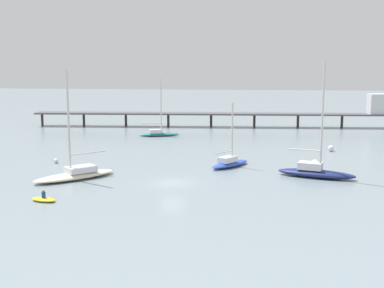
{
  "coord_description": "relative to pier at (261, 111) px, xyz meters",
  "views": [
    {
      "loc": [
        8.35,
        -50.58,
        12.41
      ],
      "look_at": [
        0.0,
        16.95,
        1.5
      ],
      "focal_mm": 46.26,
      "sensor_mm": 36.0,
      "label": 1
    }
  ],
  "objects": [
    {
      "name": "ground_plane",
      "position": [
        -9.97,
        -49.13,
        -3.26
      ],
      "size": [
        400.0,
        400.0,
        0.0
      ],
      "primitive_type": "plane",
      "color": "gray"
    },
    {
      "name": "pier",
      "position": [
        0.0,
        0.0,
        0.0
      ],
      "size": [
        71.63,
        8.69,
        6.77
      ],
      "color": "#4C4C51",
      "rests_on": "ground_plane"
    },
    {
      "name": "sailboat_blue",
      "position": [
        -4.34,
        -39.92,
        -2.68
      ],
      "size": [
        5.33,
        6.31,
        7.87
      ],
      "color": "#2D4CB7",
      "rests_on": "ground_plane"
    },
    {
      "name": "sailboat_teal",
      "position": [
        -18.01,
        -14.95,
        -2.6
      ],
      "size": [
        7.22,
        3.76,
        10.28
      ],
      "color": "#1E727A",
      "rests_on": "ground_plane"
    },
    {
      "name": "sailboat_cream",
      "position": [
        -20.84,
        -48.56,
        -2.62
      ],
      "size": [
        8.56,
        8.75,
        11.84
      ],
      "color": "beige",
      "rests_on": "ground_plane"
    },
    {
      "name": "sailboat_navy",
      "position": [
        5.42,
        -44.55,
        -2.5
      ],
      "size": [
        8.88,
        4.73,
        12.79
      ],
      "color": "navy",
      "rests_on": "ground_plane"
    },
    {
      "name": "dinghy_yellow",
      "position": [
        -20.56,
        -57.69,
        -3.04
      ],
      "size": [
        2.67,
        1.65,
        1.14
      ],
      "color": "yellow",
      "rests_on": "ground_plane"
    },
    {
      "name": "mooring_buoy_mid",
      "position": [
        9.77,
        -27.01,
        -2.82
      ],
      "size": [
        0.87,
        0.87,
        0.87
      ],
      "primitive_type": "sphere",
      "color": "silver",
      "rests_on": "ground_plane"
    },
    {
      "name": "mooring_buoy_inner",
      "position": [
        -26.48,
        -40.34,
        -2.95
      ],
      "size": [
        0.61,
        0.61,
        0.61
      ],
      "primitive_type": "sphere",
      "color": "silver",
      "rests_on": "ground_plane"
    },
    {
      "name": "mooring_buoy_outer",
      "position": [
        6.08,
        -38.53,
        -2.82
      ],
      "size": [
        0.88,
        0.88,
        0.88
      ],
      "primitive_type": "sphere",
      "color": "silver",
      "rests_on": "ground_plane"
    }
  ]
}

